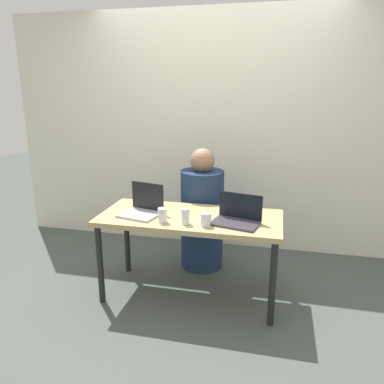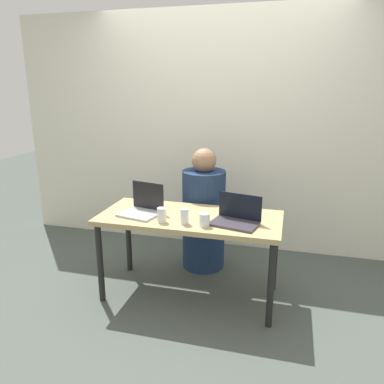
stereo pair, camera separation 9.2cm
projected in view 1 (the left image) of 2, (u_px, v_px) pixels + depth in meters
ground_plane at (190, 294)px, 3.19m from camera, size 12.00×12.00×0.00m
back_wall at (216, 133)px, 3.94m from camera, size 4.50×0.10×2.46m
desk at (190, 224)px, 3.02m from camera, size 1.45×0.65×0.71m
person_at_center at (202, 216)px, 3.57m from camera, size 0.49×0.49×1.16m
laptop_front_left at (143, 208)px, 3.02m from camera, size 0.35×0.32×0.24m
laptop_front_right at (237, 217)px, 2.83m from camera, size 0.39×0.30×0.22m
water_glass_right at (206, 220)px, 2.77m from camera, size 0.08×0.08×0.10m
water_glass_center at (186, 217)px, 2.81m from camera, size 0.06×0.06×0.12m
water_glass_left at (162, 216)px, 2.84m from camera, size 0.07×0.07×0.11m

